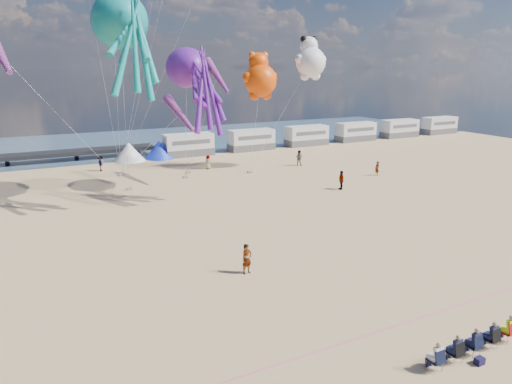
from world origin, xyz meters
name	(u,v)px	position (x,y,z in m)	size (l,w,h in m)	color
ground	(321,285)	(0.00, 0.00, 0.00)	(120.00, 120.00, 0.00)	#DDB57F
water	(122,143)	(0.00, 55.00, 0.02)	(120.00, 120.00, 0.00)	#3B5771
motorhome_0	(189,145)	(6.00, 40.00, 1.50)	(6.60, 2.50, 3.00)	silver
motorhome_1	(251,140)	(15.50, 40.00, 1.50)	(6.60, 2.50, 3.00)	silver
motorhome_2	(307,136)	(25.00, 40.00, 1.50)	(6.60, 2.50, 3.00)	silver
motorhome_3	(356,132)	(34.50, 40.00, 1.50)	(6.60, 2.50, 3.00)	silver
motorhome_4	(400,128)	(44.00, 40.00, 1.50)	(6.60, 2.50, 3.00)	silver
motorhome_5	(439,125)	(53.50, 40.00, 1.50)	(6.60, 2.50, 3.00)	silver
tent_white	(129,152)	(-2.00, 40.00, 1.20)	(4.00, 4.00, 2.40)	white
tent_blue	(160,149)	(2.00, 40.00, 1.20)	(4.00, 4.00, 2.40)	#1933CC
spectator_row	(473,341)	(2.04, -8.07, 0.65)	(6.10, 0.90, 1.30)	black
cooler_navy	(479,361)	(1.76, -8.66, 0.15)	(0.38, 0.28, 0.30)	#161238
rope_line	(383,330)	(0.00, -5.00, 0.02)	(0.03, 0.03, 34.00)	#F2338C
standing_person	(247,259)	(-2.96, 3.26, 0.90)	(0.66, 0.43, 1.81)	tan
beachgoer_0	(208,162)	(5.32, 30.94, 0.83)	(0.61, 0.40, 1.66)	#7F6659
beachgoer_1	(299,158)	(15.97, 27.78, 0.94)	(0.92, 0.60, 1.88)	#7F6659
beachgoer_2	(101,164)	(-6.19, 35.49, 0.88)	(0.85, 0.66, 1.75)	#7F6659
beachgoer_3	(341,180)	(13.60, 16.20, 0.94)	(1.21, 0.70, 1.88)	#7F6659
beachgoer_5	(377,169)	(20.81, 19.19, 0.80)	(1.49, 0.47, 1.61)	#7F6659
sandbag_a	(129,189)	(-5.11, 25.46, 0.11)	(0.50, 0.35, 0.22)	gray
sandbag_b	(185,177)	(1.39, 27.65, 0.11)	(0.50, 0.35, 0.22)	gray
sandbag_c	(250,172)	(8.74, 26.74, 0.11)	(0.50, 0.35, 0.22)	gray
sandbag_d	(188,173)	(2.39, 29.68, 0.11)	(0.50, 0.35, 0.22)	gray
sandbag_e	(121,175)	(-4.64, 31.95, 0.11)	(0.50, 0.35, 0.22)	gray
kite_octopus_teal	(119,21)	(-5.22, 23.59, 15.50)	(4.21, 9.82, 11.23)	teal
kite_octopus_purple	(187,68)	(0.53, 23.25, 11.62)	(3.71, 8.66, 9.90)	#631C96
kite_panda	(311,62)	(16.23, 26.21, 12.18)	(4.10, 3.86, 5.79)	white
kite_teddy_orange	(260,81)	(10.91, 28.30, 10.20)	(4.49, 4.22, 6.33)	#F44C07
windsock_left	(0,55)	(-14.60, 23.17, 12.59)	(1.10, 7.59, 7.59)	red
windsock_mid	(217,76)	(4.23, 24.88, 10.81)	(1.00, 6.80, 6.80)	red
windsock_right	(180,114)	(-1.81, 18.53, 7.85)	(0.90, 4.96, 4.96)	red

